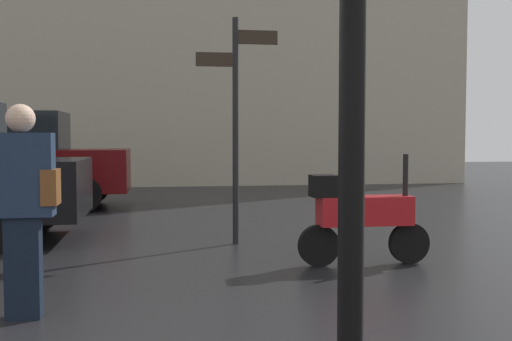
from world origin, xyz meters
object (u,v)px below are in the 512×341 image
object	(u,v)px
parked_scooter	(361,215)
parked_car_right	(8,159)
pedestrian_with_bag	(24,198)
street_signpost	(236,108)

from	to	relation	value
parked_scooter	parked_car_right	distance (m)	8.13
pedestrian_with_bag	street_signpost	bearing A→B (deg)	54.40
parked_scooter	street_signpost	xyz separation A→B (m)	(-1.20, 1.56, 1.25)
parked_car_right	street_signpost	bearing A→B (deg)	132.38
pedestrian_with_bag	parked_scooter	size ratio (longest dim) A/B	1.12
parked_scooter	parked_car_right	size ratio (longest dim) A/B	0.33
parked_scooter	street_signpost	bearing A→B (deg)	122.22
pedestrian_with_bag	parked_scooter	world-z (taller)	pedestrian_with_bag
parked_car_right	street_signpost	size ratio (longest dim) A/B	1.52
parked_car_right	street_signpost	xyz separation A→B (m)	(3.96, -4.71, 0.83)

